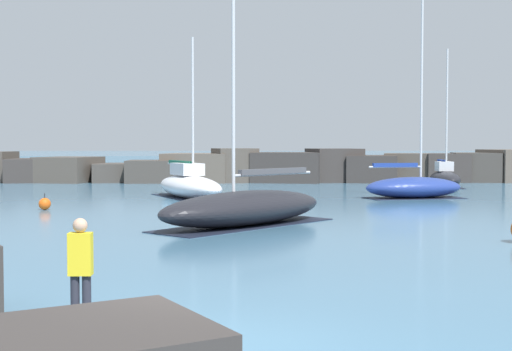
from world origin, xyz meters
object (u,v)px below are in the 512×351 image
sailboat_moored_6 (445,177)px  mooring_buoy_far_side (45,204)px  person_on_rocks (81,267)px  sailboat_moored_7 (245,208)px  sailboat_moored_0 (189,185)px  sailboat_moored_3 (414,187)px

sailboat_moored_6 → mooring_buoy_far_side: sailboat_moored_6 is taller
mooring_buoy_far_side → person_on_rocks: person_on_rocks is taller
sailboat_moored_6 → sailboat_moored_7: size_ratio=1.09×
sailboat_moored_6 → person_on_rocks: sailboat_moored_6 is taller
sailboat_moored_0 → sailboat_moored_6: bearing=30.4°
sailboat_moored_7 → person_on_rocks: (-2.67, -14.03, 0.34)m
sailboat_moored_3 → mooring_buoy_far_side: sailboat_moored_3 is taller
sailboat_moored_0 → person_on_rocks: sailboat_moored_0 is taller
mooring_buoy_far_side → sailboat_moored_3: bearing=19.4°
sailboat_moored_6 → person_on_rocks: size_ratio=5.32×
sailboat_moored_3 → person_on_rocks: size_ratio=6.30×
person_on_rocks → sailboat_moored_0: bearing=90.5°
mooring_buoy_far_side → person_on_rocks: bearing=-73.3°
sailboat_moored_0 → sailboat_moored_7: bearing=-77.4°
sailboat_moored_0 → mooring_buoy_far_side: 8.91m
sailboat_moored_6 → person_on_rocks: 40.16m
mooring_buoy_far_side → person_on_rocks: (6.08, -20.28, 0.71)m
sailboat_moored_3 → person_on_rocks: 29.05m
sailboat_moored_3 → sailboat_moored_7: (-9.07, -12.53, 0.01)m
person_on_rocks → sailboat_moored_7: bearing=79.2°
mooring_buoy_far_side → sailboat_moored_6: bearing=36.2°
sailboat_moored_0 → sailboat_moored_3: size_ratio=0.78×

